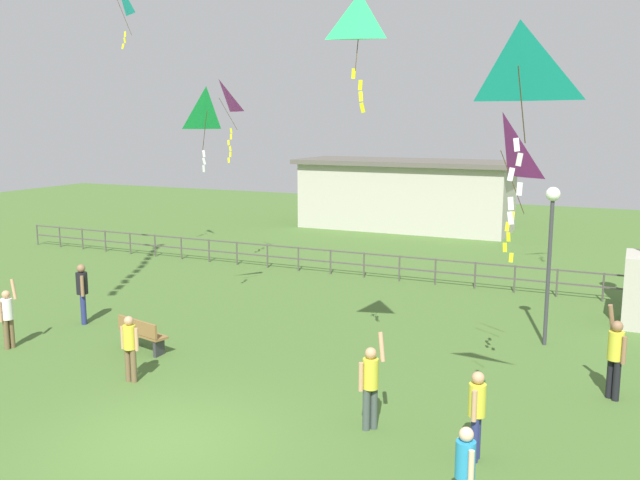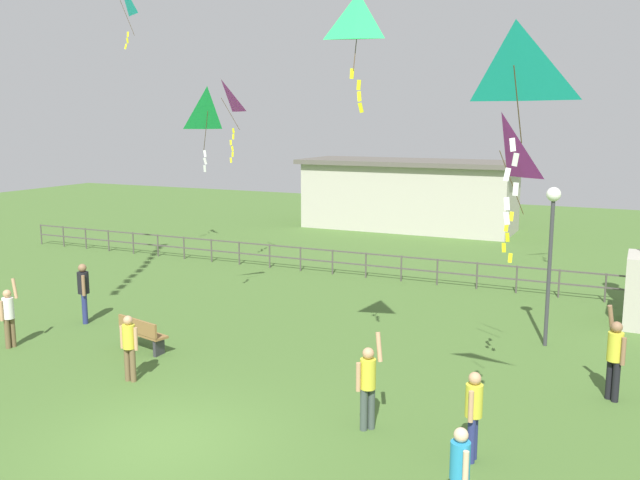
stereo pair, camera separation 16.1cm
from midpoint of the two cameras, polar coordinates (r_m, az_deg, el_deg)
The scene contains 17 objects.
ground_plane at distance 13.25m, azimuth -12.69°, elevation -16.11°, with size 80.00×80.00×0.00m, color #476B2D.
lamppost at distance 18.29m, azimuth 18.91°, elevation 0.75°, with size 0.36×0.36×4.12m.
park_bench at distance 18.04m, azimuth -14.34°, elevation -7.50°, with size 1.55×0.76×0.85m.
person_0 at distance 20.80m, azimuth -18.82°, elevation -3.89°, with size 0.40×0.40×1.74m.
person_1 at distance 13.11m, azimuth 4.36°, elevation -11.64°, with size 0.45×0.41×1.89m.
person_2 at distance 19.28m, azimuth -24.22°, elevation -5.60°, with size 0.31×0.46×1.79m.
person_3 at distance 10.39m, azimuth 11.98°, elevation -18.27°, with size 0.32×0.39×1.53m.
person_4 at distance 12.26m, azimuth 13.01°, elevation -13.61°, with size 0.29×0.48×1.59m.
person_5 at distance 15.95m, azimuth -15.28°, elevation -8.31°, with size 0.46×0.28×1.51m.
person_6 at distance 15.62m, azimuth 23.55°, elevation -8.68°, with size 0.44×0.47×1.99m.
kite_0 at distance 10.43m, azimuth 16.22°, elevation 13.27°, with size 1.25×0.99×2.89m.
kite_1 at distance 20.13m, azimuth -9.07°, elevation 10.38°, with size 1.06×1.08×2.37m.
kite_4 at distance 26.25m, azimuth -7.97°, elevation 11.40°, with size 1.27×1.20×3.01m.
kite_5 at distance 14.31m, azimuth 3.53°, elevation 17.30°, with size 0.98×1.05×2.27m.
kite_6 at distance 14.45m, azimuth 15.05°, elevation 6.76°, with size 1.04×1.15×3.02m.
waterfront_railing at distance 25.09m, azimuth 6.71°, elevation -2.02°, with size 36.06×0.06×0.95m.
pavilion_building at distance 37.27m, azimuth 7.52°, elevation 3.79°, with size 11.61×4.57×3.71m.
Camera 2 is at (7.56, -9.26, 5.74)m, focal length 38.55 mm.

